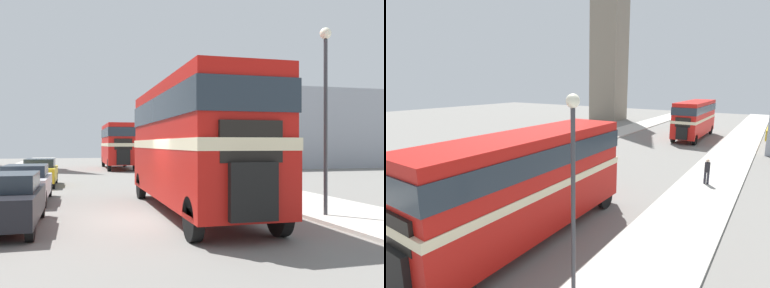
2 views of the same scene
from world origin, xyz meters
The scene contains 9 objects.
ground_plane centered at (0.00, 0.00, 0.00)m, with size 120.00×120.00×0.00m, color slate.
sidewalk_left centered at (-6.75, 0.00, 0.06)m, with size 3.50×120.00×0.12m.
double_decker_bus centered at (1.95, 1.01, 2.56)m, with size 2.57×10.48×4.30m.
bus_distant centered at (1.97, 27.75, 2.48)m, with size 2.50×9.95×4.15m.
car_parked_near centered at (-3.71, -0.43, 0.79)m, with size 1.73×4.36×1.52m.
car_parked_mid centered at (-3.81, 5.19, 0.77)m, with size 1.80×4.40×1.49m.
car_parked_far centered at (-3.79, 12.03, 0.78)m, with size 1.73×4.23×1.51m.
pedestrian_walking centered at (6.62, 11.56, 1.01)m, with size 0.32×0.32×1.57m.
street_lamp centered at (5.66, -1.26, 3.96)m, with size 0.36×0.36×5.86m.
Camera 2 is at (9.95, -7.35, 6.25)m, focal length 28.00 mm.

